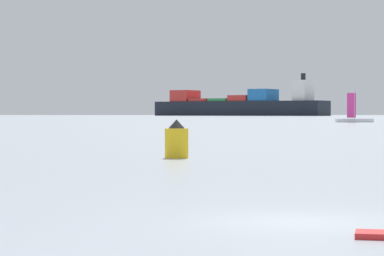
# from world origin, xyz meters

# --- Properties ---
(ground_plane) EXTENTS (4000.00, 4000.00, 0.00)m
(ground_plane) POSITION_xyz_m (0.00, 0.00, 0.00)
(ground_plane) COLOR #9EA8B2
(cargo_ship) EXTENTS (163.66, 49.85, 36.28)m
(cargo_ship) POSITION_xyz_m (-255.58, 695.54, 9.24)
(cargo_ship) COLOR black
(cargo_ship) RESTS_ON ground_plane
(channel_buoy) EXTENTS (1.31, 1.31, 2.13)m
(channel_buoy) POSITION_xyz_m (-14.00, 24.17, 0.96)
(channel_buoy) COLOR yellow
(channel_buoy) RESTS_ON ground_plane
(small_sailboat) EXTENTS (9.67, 6.47, 8.76)m
(small_sailboat) POSITION_xyz_m (-44.28, 204.80, 0.75)
(small_sailboat) COLOR white
(small_sailboat) RESTS_ON ground_plane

